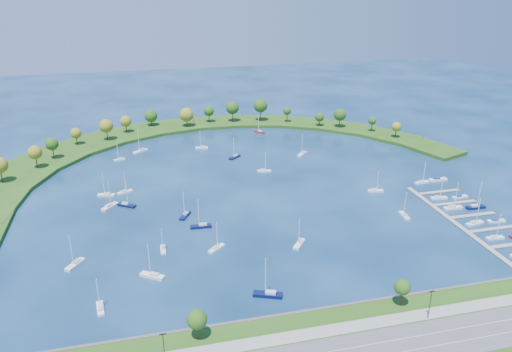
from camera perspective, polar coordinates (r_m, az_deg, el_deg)
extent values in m
plane|color=#07223C|center=(250.41, -0.84, -1.37)|extent=(700.00, 700.00, 0.00)
cube|color=#474442|center=(164.82, 7.52, -15.03)|extent=(420.00, 1.20, 1.80)
cube|color=gray|center=(156.78, 8.96, -17.02)|extent=(420.00, 5.00, 0.12)
cube|color=silver|center=(150.85, 10.24, -18.93)|extent=(420.00, 0.15, 0.02)
cylinder|color=#382314|center=(151.47, -6.72, -17.26)|extent=(0.56, 0.56, 5.25)
sphere|color=#264D13|center=(149.08, -6.79, -16.12)|extent=(6.00, 6.00, 6.00)
cylinder|color=#382314|center=(169.13, 16.30, -13.30)|extent=(0.56, 0.56, 5.60)
sphere|color=#264D13|center=(166.98, 16.44, -12.22)|extent=(5.20, 5.20, 5.20)
cylinder|color=black|center=(143.41, -10.51, -18.95)|extent=(0.24, 0.24, 10.00)
cylinder|color=black|center=(164.84, 19.32, -13.81)|extent=(0.24, 0.24, 10.00)
cube|color=#264512|center=(287.51, -26.44, -0.40)|extent=(50.23, 54.30, 2.00)
cube|color=#264512|center=(309.39, -22.85, 1.71)|extent=(54.07, 56.09, 2.00)
cube|color=#264512|center=(327.96, -18.76, 3.40)|extent=(55.20, 54.07, 2.00)
cube|color=#264512|center=(342.75, -14.32, 4.69)|extent=(53.65, 48.47, 2.00)
cube|color=#264512|center=(353.43, -9.63, 5.59)|extent=(49.62, 39.75, 2.00)
cube|color=#264512|center=(359.77, -4.79, 6.13)|extent=(44.32, 29.96, 2.00)
cube|color=#264512|center=(361.62, 0.12, 6.29)|extent=(49.49, 38.05, 2.00)
cube|color=#264512|center=(358.96, 5.02, 6.08)|extent=(51.13, 44.12, 2.00)
cube|color=#264512|center=(351.84, 9.84, 5.50)|extent=(49.19, 47.96, 2.00)
cube|color=#264512|center=(340.41, 14.50, 4.55)|extent=(43.90, 49.49, 2.00)
cube|color=#264512|center=(324.91, 18.90, 3.21)|extent=(35.67, 48.74, 2.00)
cylinder|color=#382314|center=(281.85, -27.19, 0.08)|extent=(0.56, 0.56, 7.49)
cylinder|color=#382314|center=(294.36, -23.88, 1.53)|extent=(0.56, 0.56, 7.48)
sphere|color=brown|center=(292.72, -24.04, 2.49)|extent=(7.50, 7.50, 7.50)
cylinder|color=#382314|center=(305.94, -22.24, 2.51)|extent=(0.56, 0.56, 7.31)
sphere|color=#264D13|center=(304.40, -22.38, 3.42)|extent=(7.23, 7.23, 7.23)
cylinder|color=#382314|center=(326.77, -19.88, 3.92)|extent=(0.56, 0.56, 5.93)
sphere|color=brown|center=(325.54, -19.98, 4.64)|extent=(6.74, 6.74, 6.74)
cylinder|color=#382314|center=(329.39, -16.72, 4.60)|extent=(0.56, 0.56, 7.59)
sphere|color=brown|center=(327.85, -16.83, 5.52)|extent=(8.64, 8.64, 8.64)
cylinder|color=#382314|center=(342.72, -14.65, 5.36)|extent=(0.56, 0.56, 6.11)
sphere|color=brown|center=(341.48, -14.73, 6.09)|extent=(7.48, 7.48, 7.48)
cylinder|color=#382314|center=(354.53, -11.92, 6.09)|extent=(0.56, 0.56, 5.21)
sphere|color=#264D13|center=(353.38, -11.97, 6.77)|extent=(8.85, 8.85, 8.85)
cylinder|color=#382314|center=(348.52, -7.93, 6.17)|extent=(0.56, 0.56, 6.30)
sphere|color=brown|center=(347.18, -7.97, 6.97)|extent=(9.63, 9.63, 9.63)
cylinder|color=#382314|center=(356.81, -5.41, 6.69)|extent=(0.56, 0.56, 6.61)
sphere|color=#264D13|center=(355.58, -5.44, 7.42)|extent=(7.21, 7.21, 7.21)
cylinder|color=#382314|center=(356.94, -2.70, 6.90)|extent=(0.56, 0.56, 8.22)
sphere|color=#264D13|center=(355.42, -2.72, 7.83)|extent=(9.22, 9.22, 9.22)
cylinder|color=#382314|center=(358.24, 0.51, 7.06)|extent=(0.56, 0.56, 9.12)
sphere|color=#264D13|center=(356.60, 0.52, 8.06)|extent=(9.72, 9.72, 9.72)
cylinder|color=#382314|center=(355.91, 3.58, 6.73)|extent=(0.56, 0.56, 6.95)
sphere|color=#264D13|center=(354.71, 3.60, 7.44)|extent=(5.56, 5.56, 5.56)
cylinder|color=#382314|center=(349.16, 7.28, 6.12)|extent=(0.56, 0.56, 5.01)
sphere|color=#264D13|center=(348.15, 7.31, 6.72)|extent=(6.25, 6.25, 6.25)
cylinder|color=#382314|center=(347.85, 9.56, 6.11)|extent=(0.56, 0.56, 7.14)
sphere|color=#264D13|center=(346.46, 9.61, 6.95)|extent=(8.43, 8.43, 8.43)
cylinder|color=#382314|center=(342.21, 13.14, 5.51)|extent=(0.56, 0.56, 6.39)
sphere|color=#264D13|center=(341.06, 13.20, 6.19)|extent=(5.28, 5.28, 5.28)
cylinder|color=#382314|center=(333.19, 15.73, 4.77)|extent=(0.56, 0.56, 6.00)
sphere|color=brown|center=(332.01, 15.81, 5.46)|extent=(6.21, 6.21, 6.21)
cylinder|color=gray|center=(357.09, -7.30, 6.41)|extent=(2.20, 2.20, 4.16)
cylinder|color=gray|center=(356.50, -7.32, 6.76)|extent=(2.60, 2.60, 0.30)
cube|color=gray|center=(230.53, 22.18, -5.23)|extent=(2.20, 82.00, 0.40)
cube|color=gray|center=(233.06, 25.53, -5.50)|extent=(22.00, 2.00, 0.40)
cube|color=gray|center=(242.10, 23.64, -4.14)|extent=(22.00, 2.00, 0.40)
cylinder|color=#382314|center=(248.52, 25.67, -3.75)|extent=(0.36, 0.36, 1.60)
cube|color=gray|center=(251.51, 21.90, -2.88)|extent=(22.00, 2.00, 0.40)
cylinder|color=#382314|center=(257.70, 23.89, -2.54)|extent=(0.36, 0.36, 1.60)
cube|color=gray|center=(261.25, 20.28, -1.71)|extent=(22.00, 2.00, 0.40)
cylinder|color=#382314|center=(267.21, 22.24, -1.41)|extent=(0.36, 0.36, 1.60)
cube|color=white|center=(297.38, 5.33, 2.53)|extent=(7.97, 7.93, 1.05)
cube|color=silver|center=(297.83, 5.41, 2.74)|extent=(3.40, 3.39, 0.74)
cylinder|color=silver|center=(294.69, 5.31, 3.68)|extent=(0.32, 0.32, 11.86)
cube|color=white|center=(199.81, 4.98, -7.80)|extent=(7.00, 8.08, 1.01)
cube|color=silver|center=(200.08, 5.06, -7.47)|extent=(3.10, 3.33, 0.71)
cylinder|color=silver|center=(196.25, 4.97, -6.32)|extent=(0.32, 0.32, 11.34)
cube|color=white|center=(196.83, -4.55, -8.29)|extent=(7.58, 6.89, 0.96)
cube|color=silver|center=(195.90, -4.71, -8.18)|extent=(3.16, 3.01, 0.67)
cylinder|color=silver|center=(194.33, -4.48, -6.71)|extent=(0.32, 0.32, 10.83)
cube|color=white|center=(297.97, -15.40, 1.82)|extent=(6.92, 3.45, 0.80)
cube|color=silver|center=(297.87, -15.29, 1.96)|extent=(2.58, 1.84, 0.56)
cylinder|color=silver|center=(296.27, -15.60, 2.69)|extent=(0.32, 0.32, 9.00)
cube|color=white|center=(172.36, -17.43, -14.31)|extent=(2.95, 7.73, 0.91)
cube|color=silver|center=(171.30, -17.44, -14.25)|extent=(1.77, 2.79, 0.63)
cylinder|color=silver|center=(169.72, -17.66, -12.68)|extent=(0.32, 0.32, 10.18)
cube|color=white|center=(230.94, 16.65, -4.37)|extent=(2.85, 7.93, 0.93)
cube|color=silver|center=(229.98, 16.75, -4.28)|extent=(1.75, 2.84, 0.65)
cylinder|color=silver|center=(229.04, 16.74, -3.02)|extent=(0.32, 0.32, 10.49)
cube|color=white|center=(197.86, -20.05, -9.53)|extent=(7.01, 8.62, 1.05)
cube|color=silver|center=(197.96, -19.92, -9.19)|extent=(3.16, 3.51, 0.74)
cylinder|color=silver|center=(194.25, -20.43, -8.00)|extent=(0.32, 0.32, 11.85)
cube|color=white|center=(198.90, -10.62, -8.31)|extent=(2.03, 6.80, 0.81)
cube|color=silver|center=(199.14, -10.64, -8.04)|extent=(1.37, 2.39, 0.57)
cylinder|color=silver|center=(195.98, -10.71, -7.14)|extent=(0.32, 0.32, 9.14)
cube|color=maroon|center=(338.62, 0.37, 5.08)|extent=(6.57, 7.39, 0.93)
cube|color=silver|center=(337.95, 0.48, 5.19)|extent=(2.89, 3.06, 0.65)
cylinder|color=silver|center=(337.35, 0.29, 6.03)|extent=(0.32, 0.32, 10.47)
cube|color=white|center=(270.49, 0.94, 0.57)|extent=(7.67, 3.33, 0.89)
cube|color=silver|center=(270.15, 0.78, 0.72)|extent=(2.81, 1.88, 0.62)
cylinder|color=silver|center=(268.57, 1.07, 1.66)|extent=(0.32, 0.32, 10.02)
cube|color=#09103D|center=(213.33, -6.35, -5.77)|extent=(9.12, 2.92, 1.08)
cube|color=silver|center=(212.96, -6.11, -5.54)|extent=(3.23, 1.91, 0.76)
cylinder|color=silver|center=(210.27, -6.62, -4.19)|extent=(0.32, 0.32, 12.18)
cube|color=white|center=(252.84, -14.81, -1.80)|extent=(7.72, 5.16, 0.91)
cube|color=silver|center=(252.27, -14.99, -1.68)|extent=(3.02, 2.47, 0.63)
cylinder|color=silver|center=(250.93, -14.81, -0.61)|extent=(0.32, 0.32, 10.19)
cube|color=white|center=(183.70, -11.81, -11.16)|extent=(8.93, 7.28, 1.09)
cube|color=silver|center=(182.77, -11.59, -10.98)|extent=(3.63, 3.28, 0.76)
cylinder|color=silver|center=(180.52, -12.17, -9.32)|extent=(0.32, 0.32, 12.29)
cube|color=white|center=(251.88, -16.81, -2.11)|extent=(8.58, 4.43, 0.99)
cube|color=silver|center=(251.29, -16.65, -1.94)|extent=(3.22, 2.33, 0.69)
cylinder|color=silver|center=(249.75, -17.10, -0.83)|extent=(0.32, 0.32, 11.16)
cube|color=white|center=(308.44, -13.10, 2.77)|extent=(9.35, 7.91, 1.16)
cube|color=silver|center=(308.67, -12.98, 2.99)|extent=(3.84, 3.53, 0.81)
cylinder|color=silver|center=(305.79, -13.33, 3.99)|extent=(0.32, 0.32, 13.02)
cube|color=#09103D|center=(170.74, 1.36, -13.46)|extent=(10.20, 6.25, 1.19)
cube|color=silver|center=(170.07, 1.71, -13.21)|extent=(3.93, 3.09, 0.83)
cylinder|color=silver|center=(166.69, 1.11, -11.41)|extent=(0.32, 0.32, 13.34)
cube|color=#09103D|center=(291.19, -2.47, 2.17)|extent=(8.09, 7.38, 1.03)
cube|color=silver|center=(291.52, -2.37, 2.38)|extent=(3.38, 3.22, 0.72)
cylinder|color=silver|center=(288.59, -2.57, 3.31)|extent=(0.32, 0.32, 11.58)
cube|color=white|center=(239.06, -16.41, -3.39)|extent=(7.91, 8.74, 1.11)
cube|color=silver|center=(238.06, -16.58, -3.26)|extent=(3.46, 3.64, 0.78)
cylinder|color=silver|center=(236.80, -16.47, -1.84)|extent=(0.32, 0.32, 12.46)
cube|color=#09103D|center=(223.40, -8.13, -4.53)|extent=(6.03, 8.37, 0.99)
cube|color=silver|center=(223.70, -8.06, -4.24)|extent=(2.82, 3.32, 0.70)
cylinder|color=silver|center=(220.20, -8.28, -3.19)|extent=(0.32, 0.32, 11.17)
cube|color=#09103D|center=(238.22, -14.59, -3.28)|extent=(8.59, 6.84, 1.04)
cube|color=silver|center=(238.32, -14.79, -3.06)|extent=(3.48, 3.10, 0.73)
cylinder|color=silver|center=(235.25, -14.60, -1.90)|extent=(0.32, 0.32, 11.74)
cube|color=white|center=(253.03, 13.55, -1.65)|extent=(7.88, 3.67, 0.91)
cube|color=silver|center=(252.52, 13.40, -1.50)|extent=(2.91, 2.01, 0.64)
cylinder|color=silver|center=(251.04, 13.80, -0.48)|extent=(0.32, 0.32, 10.27)
cube|color=white|center=(308.74, -6.25, 3.23)|extent=(8.13, 3.70, 0.94)
cube|color=silver|center=(308.43, -6.11, 3.38)|extent=(3.00, 2.05, 0.66)
cylinder|color=silver|center=(306.97, -6.41, 4.25)|extent=(0.32, 0.32, 10.59)
cube|color=white|center=(225.56, 25.73, -6.43)|extent=(7.63, 2.46, 0.90)
cube|color=silver|center=(224.79, 25.61, -6.28)|extent=(2.70, 1.60, 0.63)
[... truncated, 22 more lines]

